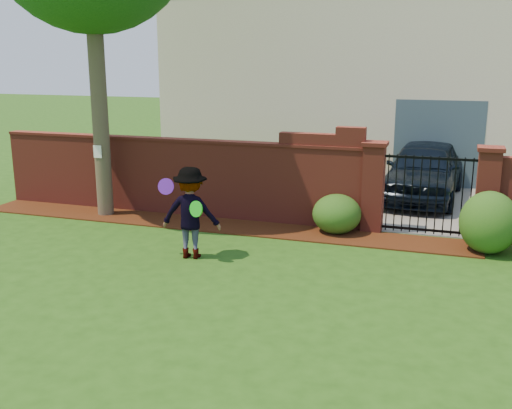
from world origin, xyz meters
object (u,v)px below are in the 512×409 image
(car, at_px, (423,172))
(man, at_px, (190,213))
(frisbee_green, at_px, (196,209))
(frisbee_purple, at_px, (166,186))

(car, height_order, man, man)
(car, distance_m, frisbee_green, 7.04)
(man, relative_size, frisbee_green, 5.82)
(man, height_order, frisbee_purple, man)
(frisbee_green, bearing_deg, car, 60.25)
(man, bearing_deg, frisbee_purple, 8.15)
(car, distance_m, frisbee_purple, 7.30)
(man, bearing_deg, car, -130.14)
(car, height_order, frisbee_green, car)
(car, bearing_deg, man, -118.32)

